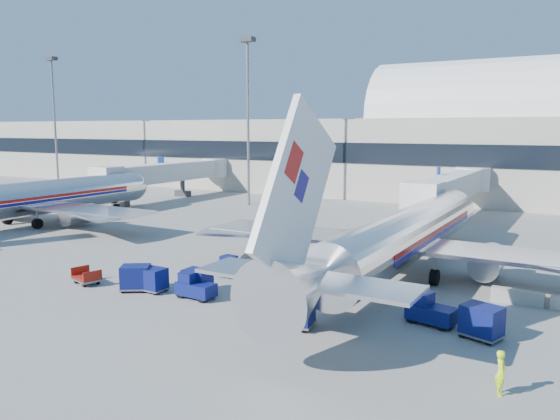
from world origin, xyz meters
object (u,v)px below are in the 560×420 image
Objects in this scene: cart_train_c at (136,277)px; airliner_main at (403,237)px; mast_west at (248,97)px; barrier_near at (517,297)px; tug_right at (430,310)px; cart_train_b at (153,279)px; cart_open_red at (87,278)px; ramp_worker at (501,373)px; cart_solo_near at (294,309)px; cart_solo_far at (482,321)px; jetbridge_near at (454,187)px; jetbridge_mid at (173,172)px; tug_left at (232,266)px; cart_train_a at (197,281)px; mast_far_west at (54,104)px; airliner_mid at (29,199)px; tug_lead at (195,286)px.

airliner_main is at bearing 7.73° from cart_train_c.
mast_west is 49.33m from barrier_near.
tug_right is at bearing -63.42° from airliner_main.
cart_train_b is 0.74× the size of cart_train_c.
cart_open_red is 1.21× the size of ramp_worker.
mast_west is 9.40× the size of cart_solo_near.
barrier_near is 1.34× the size of cart_open_red.
ramp_worker reaches higher than cart_solo_far.
ramp_worker is at bearing -40.68° from cart_train_c.
jetbridge_mid is (-42.00, 0.00, 0.00)m from jetbridge_near.
tug_right reaches higher than cart_open_red.
tug_left is at bearing -43.68° from jetbridge_mid.
cart_solo_far is at bearing -25.66° from cart_train_c.
ramp_worker reaches higher than tug_left.
tug_left is (-18.73, -3.35, 0.25)m from barrier_near.
ramp_worker is at bearing -74.78° from jetbridge_near.
airliner_main is at bearing 49.94° from cart_open_red.
airliner_main is 17.70m from ramp_worker.
cart_solo_near is 9.62m from cart_solo_far.
cart_train_a is at bearing -134.02° from airliner_main.
jetbridge_near is 39.58m from cart_train_b.
jetbridge_near is 11.44× the size of cart_solo_near.
tug_right is at bearing -22.17° from cart_train_c.
tug_left is at bearing 47.97° from ramp_worker.
cart_open_red is (51.89, -38.15, -14.42)m from mast_far_west.
mast_west is (-30.00, 25.49, 11.87)m from airliner_main.
cart_train_a is (19.81, -36.04, -13.95)m from mast_west.
cart_solo_near is at bearing -135.70° from tug_right.
cart_train_c reaches higher than barrier_near.
mast_west is (12.00, 25.49, 11.87)m from airliner_mid.
jetbridge_mid is 49.46m from cart_train_b.
airliner_mid is 27.15m from cart_open_red.
airliner_main reaches higher than jetbridge_near.
cart_train_a reaches higher than barrier_near.
mast_west is 9.41× the size of cart_train_c.
cart_train_b is at bearing -33.12° from mast_far_west.
cart_train_a reaches higher than tug_left.
airliner_main is 26.43m from jetbridge_near.
barrier_near is at bearing -2.87° from airliner_mid.
cart_train_a is 0.98× the size of ramp_worker.
airliner_mid is 47.14m from tug_right.
ramp_worker is at bearing -8.61° from cart_train_b.
cart_solo_far reaches higher than cart_train_c.
ramp_worker is at bearing -9.74° from tug_lead.
tug_lead is at bearing -100.95° from jetbridge_near.
airliner_main and airliner_mid have the same top height.
cart_solo_near is (68.12, -38.23, -13.79)m from mast_far_west.
jetbridge_mid is 10.85× the size of tug_lead.
mast_far_west reaches higher than cart_train_c.
tug_left is 1.02× the size of cart_train_c.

